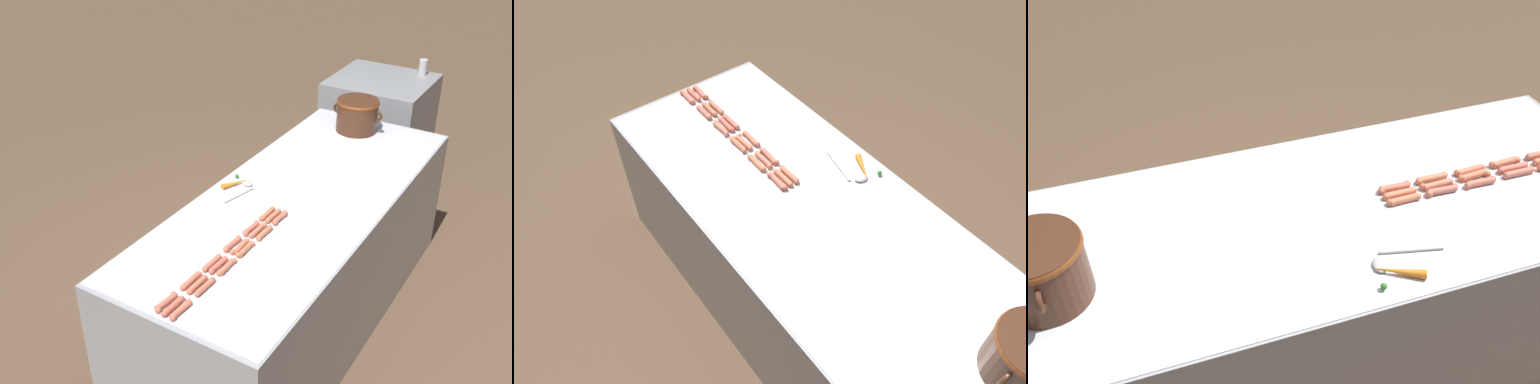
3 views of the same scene
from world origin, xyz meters
The scene contains 25 objects.
ground_plane centered at (0.00, 0.00, 0.00)m, with size 20.00×20.00×0.00m, color brown.
griddle_counter centered at (0.00, 0.00, 0.43)m, with size 0.94×2.42×0.85m.
back_cabinet centered at (-0.23, 1.78, 0.47)m, with size 0.74×0.72×0.94m, color gray.
hot_dog_0 centered at (-0.05, -1.10, 0.87)m, with size 0.04×0.14×0.03m.
hot_dog_1 centered at (-0.04, -0.93, 0.87)m, with size 0.03×0.14×0.03m.
hot_dog_2 centered at (-0.04, -0.77, 0.87)m, with size 0.03×0.14×0.03m.
hot_dog_3 centered at (-0.05, -0.60, 0.87)m, with size 0.03×0.14×0.03m.
hot_dog_4 centered at (-0.04, -0.43, 0.87)m, with size 0.03×0.14×0.03m.
hot_dog_5 centered at (-0.04, -0.28, 0.87)m, with size 0.03×0.14×0.03m.
hot_dog_6 centered at (-0.01, -1.11, 0.87)m, with size 0.03×0.14×0.03m.
hot_dog_7 centered at (-0.01, -0.94, 0.87)m, with size 0.03×0.14×0.03m.
hot_dog_8 centered at (-0.01, -0.77, 0.87)m, with size 0.03×0.14×0.03m.
hot_dog_9 centered at (0.00, -0.60, 0.87)m, with size 0.04×0.14×0.03m.
hot_dog_10 centered at (-0.01, -0.43, 0.87)m, with size 0.03×0.14×0.03m.
hot_dog_11 centered at (-0.01, -0.28, 0.87)m, with size 0.03×0.14×0.03m.
hot_dog_12 centered at (0.03, -1.11, 0.87)m, with size 0.03×0.14×0.03m.
hot_dog_13 centered at (0.03, -0.93, 0.87)m, with size 0.03×0.14×0.03m.
hot_dog_14 centered at (0.03, -0.76, 0.87)m, with size 0.03×0.14×0.03m.
hot_dog_15 centered at (0.03, -0.60, 0.87)m, with size 0.03×0.14×0.03m.
hot_dog_16 centered at (0.04, -0.44, 0.87)m, with size 0.03×0.14×0.03m.
hot_dog_17 centered at (0.03, -0.27, 0.87)m, with size 0.03×0.14×0.03m.
bean_pot centered at (-0.09, 0.97, 0.98)m, with size 0.35×0.28×0.22m.
serving_spoon centered at (-0.30, -0.09, 0.86)m, with size 0.10×0.27×0.02m.
carrot centered at (-0.36, -0.09, 0.87)m, with size 0.11×0.17×0.03m.
soda_can centered at (0.00, 2.04, 1.01)m, with size 0.07×0.07×0.12m.
Camera 1 is at (1.32, -2.61, 2.54)m, focal length 43.13 mm.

